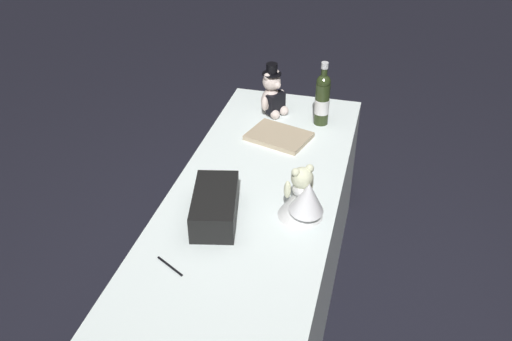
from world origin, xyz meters
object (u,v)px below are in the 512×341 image
(guestbook, at_px, (279,136))
(teddy_bear_groom, at_px, (273,95))
(teddy_bear_bride, at_px, (303,197))
(signing_pen, at_px, (169,266))
(gift_case_black, at_px, (215,206))
(champagne_bottle, at_px, (322,99))

(guestbook, bearing_deg, teddy_bear_groom, 37.11)
(teddy_bear_bride, xyz_separation_m, signing_pen, (-0.40, 0.41, -0.10))
(teddy_bear_groom, height_order, gift_case_black, teddy_bear_groom)
(gift_case_black, bearing_deg, teddy_bear_bride, -74.97)
(teddy_bear_bride, distance_m, champagne_bottle, 0.79)
(teddy_bear_bride, xyz_separation_m, gift_case_black, (-0.09, 0.34, -0.04))
(gift_case_black, relative_size, guestbook, 1.25)
(teddy_bear_bride, relative_size, guestbook, 0.80)
(teddy_bear_groom, distance_m, signing_pen, 1.24)
(champagne_bottle, xyz_separation_m, gift_case_black, (-0.88, 0.29, -0.08))
(signing_pen, bearing_deg, gift_case_black, -13.37)
(gift_case_black, bearing_deg, guestbook, -9.49)
(guestbook, bearing_deg, gift_case_black, -173.05)
(teddy_bear_bride, height_order, guestbook, teddy_bear_bride)
(guestbook, bearing_deg, teddy_bear_bride, -142.53)
(teddy_bear_groom, xyz_separation_m, teddy_bear_bride, (-0.83, -0.32, -0.01))
(signing_pen, xyz_separation_m, gift_case_black, (0.31, -0.07, 0.05))
(teddy_bear_bride, distance_m, gift_case_black, 0.35)
(teddy_bear_groom, bearing_deg, gift_case_black, 178.75)
(teddy_bear_bride, height_order, champagne_bottle, champagne_bottle)
(champagne_bottle, bearing_deg, signing_pen, 163.12)
(teddy_bear_groom, relative_size, signing_pen, 2.21)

